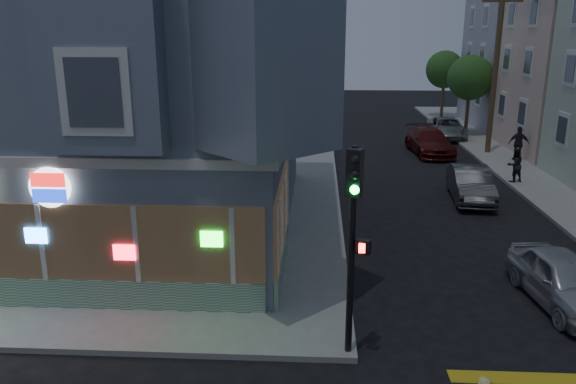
# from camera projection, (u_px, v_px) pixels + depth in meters

# --- Properties ---
(sidewalk_nw) EXTENTS (33.00, 42.00, 0.15)m
(sidewalk_nw) POSITION_uv_depth(u_px,v_px,m) (56.00, 152.00, 33.28)
(sidewalk_nw) COLOR gray
(sidewalk_nw) RESTS_ON ground
(corner_building) EXTENTS (14.60, 14.60, 11.40)m
(corner_building) POSITION_uv_depth(u_px,v_px,m) (91.00, 66.00, 19.77)
(corner_building) COLOR slate
(corner_building) RESTS_ON sidewalk_nw
(row_house_d) EXTENTS (12.00, 8.60, 10.50)m
(row_house_d) POSITION_uv_depth(u_px,v_px,m) (560.00, 53.00, 40.63)
(row_house_d) COLOR #9894A3
(row_house_d) RESTS_ON sidewalk_ne
(utility_pole) EXTENTS (2.20, 0.30, 9.00)m
(utility_pole) POSITION_uv_depth(u_px,v_px,m) (495.00, 71.00, 31.60)
(utility_pole) COLOR #4C3826
(utility_pole) RESTS_ON sidewalk_ne
(street_tree_near) EXTENTS (3.00, 3.00, 5.30)m
(street_tree_near) POSITION_uv_depth(u_px,v_px,m) (470.00, 78.00, 37.59)
(street_tree_near) COLOR #4C3826
(street_tree_near) RESTS_ON sidewalk_ne
(street_tree_far) EXTENTS (3.00, 3.00, 5.30)m
(street_tree_far) POSITION_uv_depth(u_px,v_px,m) (445.00, 70.00, 45.26)
(street_tree_far) COLOR #4C3826
(street_tree_far) RESTS_ON sidewalk_ne
(pedestrian_a) EXTENTS (0.93, 0.82, 1.60)m
(pedestrian_a) POSITION_uv_depth(u_px,v_px,m) (515.00, 165.00, 26.27)
(pedestrian_a) COLOR black
(pedestrian_a) RESTS_ON sidewalk_ne
(pedestrian_b) EXTENTS (1.13, 0.57, 1.85)m
(pedestrian_b) POSITION_uv_depth(u_px,v_px,m) (519.00, 144.00, 30.56)
(pedestrian_b) COLOR #242129
(pedestrian_b) RESTS_ON sidewalk_ne
(parked_car_a) EXTENTS (2.06, 4.24, 1.39)m
(parked_car_a) POSITION_uv_depth(u_px,v_px,m) (563.00, 280.00, 14.83)
(parked_car_a) COLOR #B9BBC2
(parked_car_a) RESTS_ON ground
(parked_car_b) EXTENTS (1.87, 4.45, 1.43)m
(parked_car_b) POSITION_uv_depth(u_px,v_px,m) (471.00, 184.00, 23.94)
(parked_car_b) COLOR #373A3C
(parked_car_b) RESTS_ON ground
(parked_car_c) EXTENTS (2.48, 5.21, 1.47)m
(parked_car_c) POSITION_uv_depth(u_px,v_px,m) (430.00, 142.00, 32.86)
(parked_car_c) COLOR #541413
(parked_car_c) RESTS_ON ground
(parked_car_d) EXTENTS (2.56, 5.02, 1.36)m
(parked_car_d) POSITION_uv_depth(u_px,v_px,m) (447.00, 128.00, 37.75)
(parked_car_d) COLOR gray
(parked_car_d) RESTS_ON ground
(traffic_signal) EXTENTS (0.59, 0.52, 4.67)m
(traffic_signal) POSITION_uv_depth(u_px,v_px,m) (354.00, 219.00, 11.57)
(traffic_signal) COLOR black
(traffic_signal) RESTS_ON sidewalk_nw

